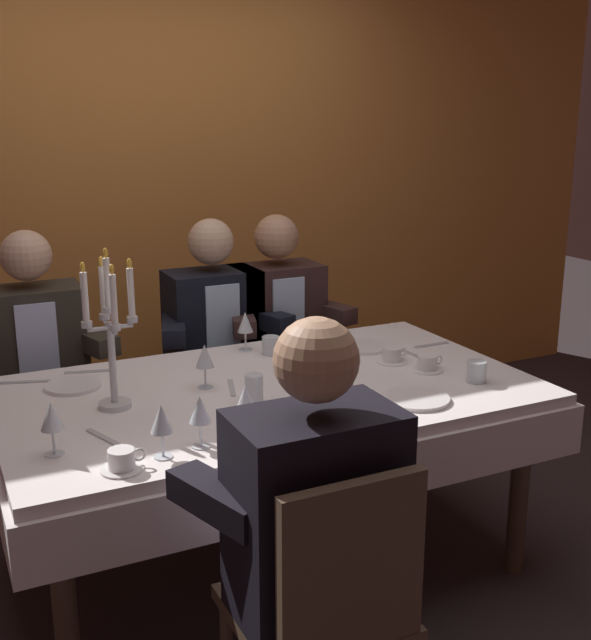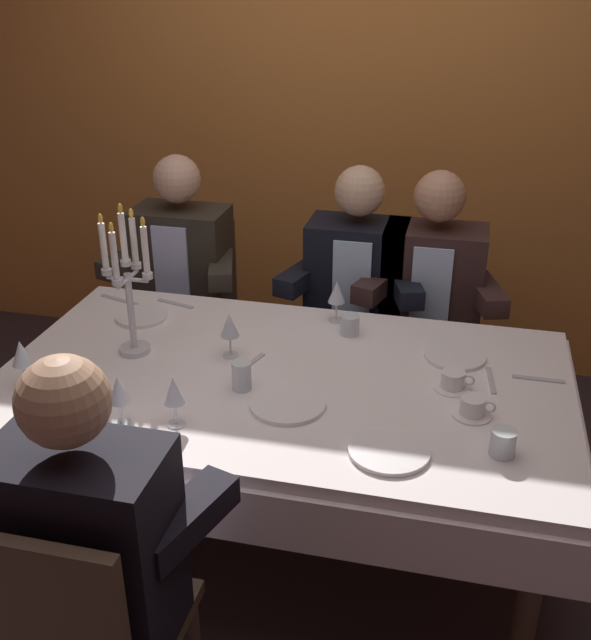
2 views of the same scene
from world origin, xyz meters
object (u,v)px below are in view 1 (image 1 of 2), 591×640
object	(u,v)px
seated_diner_2	(213,326)
wine_glass_4	(205,358)
seated_diner_3	(276,318)
wine_glass_0	(52,418)
dinner_plate_1	(365,347)
water_tumbler_1	(476,372)
water_tumbler_2	(271,345)
coffee_cup_1	(428,364)
wine_glass_5	(246,399)
coffee_cup_0	(122,461)
wine_glass_3	(245,323)
water_tumbler_0	(254,388)
dinner_plate_0	(416,399)
wine_glass_2	(200,411)
seated_diner_0	(34,348)
seated_diner_1	(316,512)
dinner_plate_2	(306,398)
dinner_plate_3	(73,386)
coffee_cup_2	(392,356)
dining_table	(269,417)
candelabra	(111,335)
wine_glass_1	(162,420)

from	to	relation	value
seated_diner_2	wine_glass_4	bearing A→B (deg)	-111.76
wine_glass_4	seated_diner_3	distance (m)	1.03
wine_glass_0	seated_diner_2	size ratio (longest dim) A/B	0.13
dinner_plate_1	water_tumbler_1	xyz separation A→B (m)	(0.15, -0.54, 0.03)
water_tumbler_2	coffee_cup_1	bearing A→B (deg)	-44.89
wine_glass_5	seated_diner_3	distance (m)	1.42
wine_glass_0	wine_glass_4	distance (m)	0.68
seated_diner_2	water_tumbler_1	bearing A→B (deg)	-62.78
coffee_cup_0	seated_diner_3	distance (m)	1.71
wine_glass_0	wine_glass_3	distance (m)	1.15
wine_glass_5	water_tumbler_0	distance (m)	0.29
dinner_plate_0	wine_glass_2	world-z (taller)	wine_glass_2
seated_diner_0	seated_diner_1	size ratio (longest dim) A/B	1.00
wine_glass_3	seated_diner_3	world-z (taller)	seated_diner_3
wine_glass_0	water_tumbler_1	xyz separation A→B (m)	(1.51, -0.03, -0.07)
wine_glass_5	seated_diner_1	bearing A→B (deg)	-92.96
wine_glass_3	dinner_plate_2	bearing A→B (deg)	-93.12
wine_glass_2	seated_diner_3	world-z (taller)	seated_diner_3
dinner_plate_3	water_tumbler_1	size ratio (longest dim) A/B	2.52
wine_glass_0	wine_glass_2	size ratio (longest dim) A/B	1.00
coffee_cup_2	seated_diner_0	world-z (taller)	seated_diner_0
dining_table	dinner_plate_2	bearing A→B (deg)	-70.97
dinner_plate_3	wine_glass_3	distance (m)	0.76
dinner_plate_3	seated_diner_3	world-z (taller)	seated_diner_3
wine_glass_4	wine_glass_2	bearing A→B (deg)	-111.00
candelabra	wine_glass_5	size ratio (longest dim) A/B	3.33
dinner_plate_3	seated_diner_3	distance (m)	1.23
candelabra	wine_glass_4	xyz separation A→B (m)	(0.34, 0.05, -0.14)
wine_glass_5	wine_glass_2	bearing A→B (deg)	-168.14
wine_glass_3	coffee_cup_0	distance (m)	1.17
dinner_plate_3	wine_glass_4	size ratio (longest dim) A/B	1.23
coffee_cup_1	seated_diner_2	world-z (taller)	seated_diner_2
coffee_cup_1	dinner_plate_3	bearing A→B (deg)	162.41
wine_glass_4	seated_diner_3	world-z (taller)	seated_diner_3
wine_glass_2	seated_diner_1	size ratio (longest dim) A/B	0.13
coffee_cup_0	seated_diner_2	bearing A→B (deg)	60.52
wine_glass_2	seated_diner_0	world-z (taller)	seated_diner_0
wine_glass_0	wine_glass_3	size ratio (longest dim) A/B	1.00
wine_glass_5	candelabra	bearing A→B (deg)	128.22
dinner_plate_2	water_tumbler_0	bearing A→B (deg)	158.87
wine_glass_0	wine_glass_5	size ratio (longest dim) A/B	1.00
seated_diner_3	water_tumbler_1	bearing A→B (deg)	-76.76
dinner_plate_3	wine_glass_2	bearing A→B (deg)	-70.49
dining_table	wine_glass_1	xyz separation A→B (m)	(-0.52, -0.42, 0.24)
dinner_plate_3	seated_diner_1	bearing A→B (deg)	-72.30
water_tumbler_1	seated_diner_3	bearing A→B (deg)	103.24
dinner_plate_1	coffee_cup_1	xyz separation A→B (m)	(0.07, -0.36, 0.02)
dinner_plate_3	seated_diner_1	size ratio (longest dim) A/B	0.16
dinner_plate_1	wine_glass_2	bearing A→B (deg)	-145.72
dinner_plate_0	coffee_cup_1	world-z (taller)	coffee_cup_1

